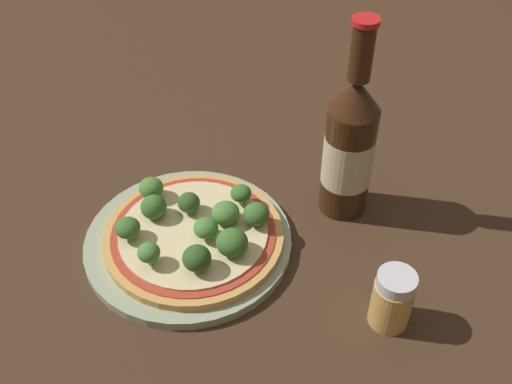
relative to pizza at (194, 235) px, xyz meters
The scene contains 16 objects.
ground_plane 0.03m from the pizza, 137.41° to the right, with size 3.00×3.00×0.00m, color #3D2819.
plate 0.01m from the pizza, 132.04° to the right, with size 0.24×0.24×0.01m.
pizza is the anchor object (origin of this frame).
broccoli_floret_0 0.06m from the pizza, 19.40° to the right, with size 0.03×0.03×0.03m.
broccoli_floret_1 0.06m from the pizza, 146.00° to the right, with size 0.03×0.03×0.03m.
broccoli_floret_2 0.07m from the pizza, 69.78° to the right, with size 0.03×0.03×0.03m.
broccoli_floret_3 0.04m from the pizza, 162.98° to the left, with size 0.03×0.03×0.03m.
broccoli_floret_4 0.08m from the pizza, 70.40° to the left, with size 0.03×0.03×0.03m.
broccoli_floret_5 0.08m from the pizza, 165.27° to the right, with size 0.03×0.03×0.03m.
broccoli_floret_6 0.03m from the pizza, 26.81° to the left, with size 0.03×0.03×0.03m.
broccoli_floret_7 0.08m from the pizza, 98.36° to the left, with size 0.03×0.03×0.03m.
broccoli_floret_8 0.05m from the pizza, 83.45° to the left, with size 0.03×0.03×0.03m.
broccoli_floret_9 0.08m from the pizza, 110.21° to the right, with size 0.03×0.03×0.03m.
broccoli_floret_10 0.06m from the pizza, 25.96° to the left, with size 0.04×0.04×0.03m.
beer_bottle 0.21m from the pizza, 82.40° to the left, with size 0.06×0.06×0.26m.
pepper_shaker 0.24m from the pizza, 34.74° to the left, with size 0.04×0.04×0.07m.
Camera 1 is at (0.47, -0.16, 0.53)m, focal length 42.00 mm.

